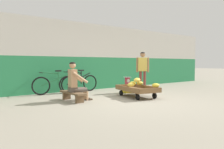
{
  "coord_description": "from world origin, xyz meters",
  "views": [
    {
      "loc": [
        -4.17,
        -4.57,
        1.11
      ],
      "look_at": [
        -0.17,
        0.82,
        0.75
      ],
      "focal_mm": 34.35,
      "sensor_mm": 36.0,
      "label": 1
    }
  ],
  "objects_px": {
    "low_bench": "(73,94)",
    "shopping_bag": "(139,90)",
    "weighing_scale": "(127,81)",
    "customer_adult": "(143,67)",
    "vendor_seated": "(76,82)",
    "plastic_crate": "(127,89)",
    "bicycle_near_left": "(56,84)",
    "banana_cart": "(137,90)",
    "bicycle_far_left": "(79,83)"
  },
  "relations": [
    {
      "from": "banana_cart",
      "to": "bicycle_near_left",
      "type": "bearing_deg",
      "value": 130.28
    },
    {
      "from": "banana_cart",
      "to": "customer_adult",
      "type": "height_order",
      "value": "customer_adult"
    },
    {
      "from": "banana_cart",
      "to": "vendor_seated",
      "type": "relative_size",
      "value": 1.37
    },
    {
      "from": "low_bench",
      "to": "shopping_bag",
      "type": "distance_m",
      "value": 2.78
    },
    {
      "from": "low_bench",
      "to": "shopping_bag",
      "type": "bearing_deg",
      "value": 2.11
    },
    {
      "from": "low_bench",
      "to": "shopping_bag",
      "type": "xyz_separation_m",
      "value": [
        2.77,
        0.1,
        -0.08
      ]
    },
    {
      "from": "shopping_bag",
      "to": "bicycle_far_left",
      "type": "bearing_deg",
      "value": 137.89
    },
    {
      "from": "plastic_crate",
      "to": "shopping_bag",
      "type": "relative_size",
      "value": 1.5
    },
    {
      "from": "low_bench",
      "to": "customer_adult",
      "type": "bearing_deg",
      "value": 4.27
    },
    {
      "from": "plastic_crate",
      "to": "bicycle_near_left",
      "type": "distance_m",
      "value": 2.63
    },
    {
      "from": "bicycle_far_left",
      "to": "shopping_bag",
      "type": "bearing_deg",
      "value": -42.11
    },
    {
      "from": "banana_cart",
      "to": "plastic_crate",
      "type": "bearing_deg",
      "value": 66.53
    },
    {
      "from": "shopping_bag",
      "to": "plastic_crate",
      "type": "bearing_deg",
      "value": 135.95
    },
    {
      "from": "plastic_crate",
      "to": "low_bench",
      "type": "bearing_deg",
      "value": -170.38
    },
    {
      "from": "weighing_scale",
      "to": "bicycle_near_left",
      "type": "height_order",
      "value": "bicycle_near_left"
    },
    {
      "from": "weighing_scale",
      "to": "customer_adult",
      "type": "relative_size",
      "value": 0.2
    },
    {
      "from": "banana_cart",
      "to": "plastic_crate",
      "type": "distance_m",
      "value": 1.08
    },
    {
      "from": "vendor_seated",
      "to": "bicycle_far_left",
      "type": "xyz_separation_m",
      "value": [
        0.98,
        1.66,
        -0.21
      ]
    },
    {
      "from": "plastic_crate",
      "to": "weighing_scale",
      "type": "bearing_deg",
      "value": -90.0
    },
    {
      "from": "customer_adult",
      "to": "shopping_bag",
      "type": "relative_size",
      "value": 6.38
    },
    {
      "from": "banana_cart",
      "to": "low_bench",
      "type": "distance_m",
      "value": 2.1
    },
    {
      "from": "bicycle_far_left",
      "to": "plastic_crate",
      "type": "bearing_deg",
      "value": -41.64
    },
    {
      "from": "weighing_scale",
      "to": "customer_adult",
      "type": "distance_m",
      "value": 0.81
    },
    {
      "from": "plastic_crate",
      "to": "customer_adult",
      "type": "xyz_separation_m",
      "value": [
        0.61,
        -0.19,
        0.8
      ]
    },
    {
      "from": "banana_cart",
      "to": "shopping_bag",
      "type": "height_order",
      "value": "banana_cart"
    },
    {
      "from": "banana_cart",
      "to": "customer_adult",
      "type": "xyz_separation_m",
      "value": [
        1.04,
        0.8,
        0.71
      ]
    },
    {
      "from": "banana_cart",
      "to": "vendor_seated",
      "type": "height_order",
      "value": "vendor_seated"
    },
    {
      "from": "weighing_scale",
      "to": "bicycle_far_left",
      "type": "height_order",
      "value": "bicycle_far_left"
    },
    {
      "from": "vendor_seated",
      "to": "weighing_scale",
      "type": "relative_size",
      "value": 3.8
    },
    {
      "from": "weighing_scale",
      "to": "vendor_seated",
      "type": "bearing_deg",
      "value": -169.77
    },
    {
      "from": "low_bench",
      "to": "plastic_crate",
      "type": "xyz_separation_m",
      "value": [
        2.45,
        0.42,
        -0.05
      ]
    },
    {
      "from": "plastic_crate",
      "to": "bicycle_far_left",
      "type": "height_order",
      "value": "bicycle_far_left"
    },
    {
      "from": "weighing_scale",
      "to": "low_bench",
      "type": "bearing_deg",
      "value": -170.4
    },
    {
      "from": "banana_cart",
      "to": "weighing_scale",
      "type": "relative_size",
      "value": 5.2
    },
    {
      "from": "vendor_seated",
      "to": "weighing_scale",
      "type": "bearing_deg",
      "value": 10.23
    },
    {
      "from": "customer_adult",
      "to": "vendor_seated",
      "type": "bearing_deg",
      "value": -175.37
    },
    {
      "from": "bicycle_near_left",
      "to": "shopping_bag",
      "type": "distance_m",
      "value": 3.06
    },
    {
      "from": "weighing_scale",
      "to": "bicycle_far_left",
      "type": "bearing_deg",
      "value": 138.34
    },
    {
      "from": "low_bench",
      "to": "banana_cart",
      "type": "bearing_deg",
      "value": -15.75
    },
    {
      "from": "plastic_crate",
      "to": "customer_adult",
      "type": "distance_m",
      "value": 1.02
    },
    {
      "from": "plastic_crate",
      "to": "shopping_bag",
      "type": "xyz_separation_m",
      "value": [
        0.32,
        -0.31,
        -0.03
      ]
    },
    {
      "from": "customer_adult",
      "to": "plastic_crate",
      "type": "bearing_deg",
      "value": 162.9
    },
    {
      "from": "vendor_seated",
      "to": "bicycle_far_left",
      "type": "bearing_deg",
      "value": 59.38
    },
    {
      "from": "low_bench",
      "to": "vendor_seated",
      "type": "xyz_separation_m",
      "value": [
        0.09,
        -0.01,
        0.37
      ]
    },
    {
      "from": "customer_adult",
      "to": "low_bench",
      "type": "bearing_deg",
      "value": -175.73
    },
    {
      "from": "shopping_bag",
      "to": "banana_cart",
      "type": "bearing_deg",
      "value": -138.18
    },
    {
      "from": "customer_adult",
      "to": "shopping_bag",
      "type": "distance_m",
      "value": 0.89
    },
    {
      "from": "bicycle_near_left",
      "to": "shopping_bag",
      "type": "bearing_deg",
      "value": -30.46
    },
    {
      "from": "plastic_crate",
      "to": "weighing_scale",
      "type": "height_order",
      "value": "weighing_scale"
    },
    {
      "from": "banana_cart",
      "to": "plastic_crate",
      "type": "xyz_separation_m",
      "value": [
        0.43,
        0.99,
        -0.09
      ]
    }
  ]
}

